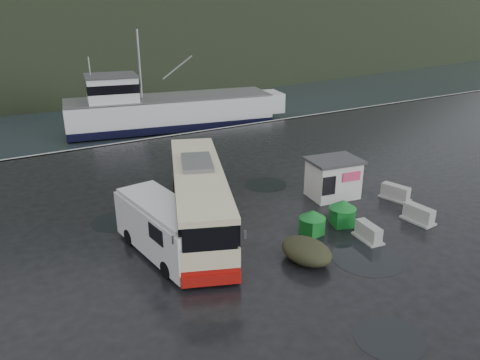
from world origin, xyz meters
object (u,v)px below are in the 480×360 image
dome_tent (306,261)px  white_van (166,253)px  ticket_kiosk (332,196)px  jersey_barrier_a (368,239)px  coach_bus (200,226)px  waste_bin_right (312,234)px  jersey_barrier_b (418,221)px  waste_bin_left (341,225)px  fishing_trawler (171,114)px  jersey_barrier_c (394,199)px

dome_tent → white_van: bearing=144.1°
ticket_kiosk → jersey_barrier_a: (-2.10, -5.19, 0.00)m
dome_tent → coach_bus: bearing=115.0°
coach_bus → dome_tent: (2.67, -5.71, 0.00)m
waste_bin_right → jersey_barrier_b: (5.95, -1.70, 0.00)m
dome_tent → waste_bin_left: bearing=26.8°
white_van → waste_bin_left: (9.26, -1.92, 0.00)m
coach_bus → fishing_trawler: bearing=92.2°
waste_bin_right → dome_tent: bearing=-133.9°
white_van → jersey_barrier_c: size_ratio=3.58×
waste_bin_left → dome_tent: size_ratio=0.55×
jersey_barrier_a → waste_bin_left: bearing=92.1°
ticket_kiosk → jersey_barrier_a: bearing=-103.5°
coach_bus → waste_bin_right: coach_bus is taller
waste_bin_right → fishing_trawler: fishing_trawler is taller
jersey_barrier_c → jersey_barrier_b: bearing=-114.3°
coach_bus → dome_tent: 6.30m
coach_bus → jersey_barrier_c: (11.74, -2.67, 0.00)m
jersey_barrier_a → jersey_barrier_b: 3.84m
coach_bus → jersey_barrier_b: size_ratio=6.73×
fishing_trawler → dome_tent: bearing=-90.3°
white_van → jersey_barrier_a: size_ratio=3.78×
jersey_barrier_b → fishing_trawler: size_ratio=0.07×
jersey_barrier_c → fishing_trawler: fishing_trawler is taller
white_van → coach_bus: bearing=27.0°
waste_bin_left → fishing_trawler: bearing=85.9°
coach_bus → dome_tent: bearing=-43.9°
coach_bus → white_van: (-2.69, -1.82, 0.00)m
ticket_kiosk → jersey_barrier_a: ticket_kiosk is taller
dome_tent → jersey_barrier_b: 7.81m
dome_tent → fishing_trawler: size_ratio=0.11×
jersey_barrier_b → jersey_barrier_c: size_ratio=1.00×
ticket_kiosk → dome_tent: bearing=-130.4°
ticket_kiosk → fishing_trawler: bearing=98.8°
coach_bus → jersey_barrier_a: 8.70m
fishing_trawler → jersey_barrier_b: bearing=-75.9°
waste_bin_right → dome_tent: (-1.86, -1.93, 0.00)m
coach_bus → ticket_kiosk: bearing=18.2°
ticket_kiosk → jersey_barrier_c: bearing=-28.1°
jersey_barrier_b → jersey_barrier_c: bearing=65.7°
coach_bus → jersey_barrier_a: (6.63, -5.62, 0.00)m
white_van → jersey_barrier_a: bearing=-29.3°
coach_bus → white_van: coach_bus is taller
jersey_barrier_a → jersey_barrier_b: (3.84, 0.15, 0.00)m
jersey_barrier_c → white_van: bearing=176.7°
coach_bus → waste_bin_right: size_ratio=8.77×
dome_tent → jersey_barrier_c: 9.57m
ticket_kiosk → jersey_barrier_c: (3.01, -2.24, 0.00)m
jersey_barrier_c → waste_bin_right: bearing=-171.3°
ticket_kiosk → white_van: bearing=-164.5°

